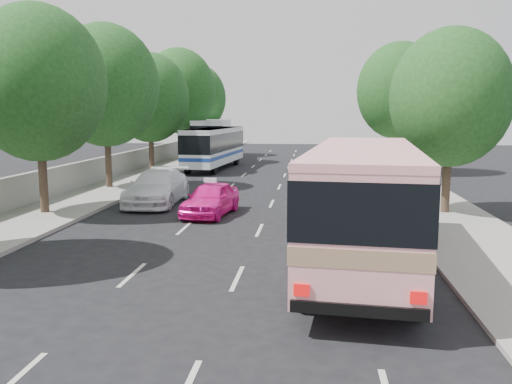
# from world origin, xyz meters

# --- Properties ---
(ground) EXTENTS (120.00, 120.00, 0.00)m
(ground) POSITION_xyz_m (0.00, 0.00, 0.00)
(ground) COLOR black
(ground) RESTS_ON ground
(sidewalk_left) EXTENTS (4.00, 90.00, 0.15)m
(sidewalk_left) POSITION_xyz_m (-8.50, 20.00, 0.07)
(sidewalk_left) COLOR #9E998E
(sidewalk_left) RESTS_ON ground
(sidewalk_right) EXTENTS (4.00, 90.00, 0.12)m
(sidewalk_right) POSITION_xyz_m (8.50, 20.00, 0.06)
(sidewalk_right) COLOR #9E998E
(sidewalk_right) RESTS_ON ground
(low_wall) EXTENTS (0.30, 90.00, 1.50)m
(low_wall) POSITION_xyz_m (-10.30, 20.00, 0.90)
(low_wall) COLOR #9E998E
(low_wall) RESTS_ON sidewalk_left
(tree_left_b) EXTENTS (5.70, 5.70, 8.88)m
(tree_left_b) POSITION_xyz_m (-8.42, 5.94, 5.82)
(tree_left_b) COLOR #38281E
(tree_left_b) RESTS_ON ground
(tree_left_c) EXTENTS (6.00, 6.00, 9.35)m
(tree_left_c) POSITION_xyz_m (-8.62, 13.94, 6.12)
(tree_left_c) COLOR #38281E
(tree_left_c) RESTS_ON ground
(tree_left_d) EXTENTS (5.52, 5.52, 8.60)m
(tree_left_d) POSITION_xyz_m (-8.52, 21.94, 5.63)
(tree_left_d) COLOR #38281E
(tree_left_d) RESTS_ON ground
(tree_left_e) EXTENTS (6.30, 6.30, 9.82)m
(tree_left_e) POSITION_xyz_m (-8.42, 29.94, 6.43)
(tree_left_e) COLOR #38281E
(tree_left_e) RESTS_ON ground
(tree_left_f) EXTENTS (5.88, 5.88, 9.16)m
(tree_left_f) POSITION_xyz_m (-8.62, 37.94, 6.00)
(tree_left_f) COLOR #38281E
(tree_left_f) RESTS_ON ground
(tree_right_near) EXTENTS (5.10, 5.10, 7.95)m
(tree_right_near) POSITION_xyz_m (8.78, 7.94, 5.20)
(tree_right_near) COLOR #38281E
(tree_right_near) RESTS_ON ground
(tree_right_far) EXTENTS (6.00, 6.00, 9.35)m
(tree_right_far) POSITION_xyz_m (9.08, 23.94, 6.12)
(tree_right_far) COLOR #38281E
(tree_right_far) RESTS_ON ground
(pink_bus) EXTENTS (3.84, 11.07, 3.46)m
(pink_bus) POSITION_xyz_m (4.42, -0.54, 2.15)
(pink_bus) COLOR pink
(pink_bus) RESTS_ON ground
(pink_taxi) EXTENTS (2.24, 4.38, 1.43)m
(pink_taxi) POSITION_xyz_m (-1.39, 6.80, 0.71)
(pink_taxi) COLOR #FF169E
(pink_taxi) RESTS_ON ground
(white_pickup) EXTENTS (2.41, 5.69, 1.64)m
(white_pickup) POSITION_xyz_m (-4.50, 9.38, 0.82)
(white_pickup) COLOR white
(white_pickup) RESTS_ON ground
(tour_coach_front) EXTENTS (3.19, 10.79, 3.18)m
(tour_coach_front) POSITION_xyz_m (-4.69, 25.74, 1.91)
(tour_coach_front) COLOR white
(tour_coach_front) RESTS_ON ground
(tour_coach_rear) EXTENTS (3.83, 12.60, 3.71)m
(tour_coach_rear) POSITION_xyz_m (-6.30, 33.84, 2.23)
(tour_coach_rear) COLOR white
(tour_coach_rear) RESTS_ON ground
(taxi_roof_sign) EXTENTS (0.57, 0.25, 0.18)m
(taxi_roof_sign) POSITION_xyz_m (-1.39, 6.80, 1.52)
(taxi_roof_sign) COLOR silver
(taxi_roof_sign) RESTS_ON pink_taxi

